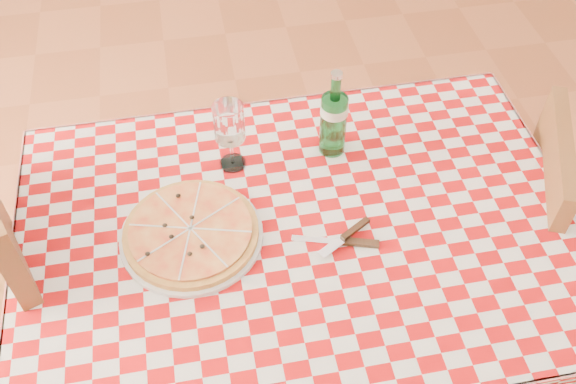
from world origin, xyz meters
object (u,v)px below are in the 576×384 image
Objects in this scene: pizza_plate at (191,232)px; wine_glass at (230,136)px; water_bottle at (334,113)px; chair_near at (558,241)px; dining_table at (301,253)px.

wine_glass reaches higher than pizza_plate.
pizza_plate is 0.45m from water_bottle.
chair_near is 4.61× the size of wine_glass.
dining_table is 4.93× the size of water_bottle.
water_bottle reaches higher than pizza_plate.
chair_near is at bearing -19.50° from water_bottle.
dining_table is at bearing -118.24° from water_bottle.
water_bottle is (-0.61, 0.21, 0.38)m from chair_near.
dining_table is 0.75m from chair_near.
chair_near is (0.73, 0.02, -0.16)m from dining_table.
chair_near is 0.75m from water_bottle.
pizza_plate is 1.72× the size of wine_glass.
water_bottle is at bearing 61.76° from dining_table.
wine_glass reaches higher than dining_table.
chair_near is 1.02m from pizza_plate.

